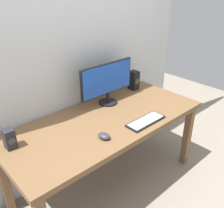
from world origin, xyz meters
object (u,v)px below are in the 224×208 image
object	(u,v)px
speaker_right	(134,80)
speaker_left	(9,139)
desk	(107,127)
mouse	(104,136)
monitor	(107,81)
keyboard_primary	(146,121)

from	to	relation	value
speaker_right	speaker_left	distance (m)	1.40
desk	speaker_right	size ratio (longest dim) A/B	8.80
mouse	speaker_left	xyz separation A→B (m)	(-0.55, 0.36, 0.05)
monitor	speaker_right	world-z (taller)	monitor
monitor	keyboard_primary	bearing A→B (deg)	-90.51
keyboard_primary	monitor	bearing A→B (deg)	89.49
desk	speaker_right	distance (m)	0.72
speaker_left	monitor	bearing A→B (deg)	4.35
monitor	keyboard_primary	size ratio (longest dim) A/B	1.62
mouse	keyboard_primary	bearing A→B (deg)	-19.24
monitor	desk	bearing A→B (deg)	-132.80
monitor	speaker_left	size ratio (longest dim) A/B	3.97
monitor	speaker_right	xyz separation A→B (m)	(0.43, 0.06, -0.12)
desk	monitor	size ratio (longest dim) A/B	3.00
keyboard_primary	mouse	world-z (taller)	mouse
keyboard_primary	speaker_left	bearing A→B (deg)	156.88
desk	monitor	world-z (taller)	monitor
keyboard_primary	speaker_left	size ratio (longest dim) A/B	2.46
speaker_left	speaker_right	bearing A→B (deg)	5.45
keyboard_primary	mouse	bearing A→B (deg)	172.50
desk	speaker_right	world-z (taller)	speaker_right
monitor	speaker_right	distance (m)	0.45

